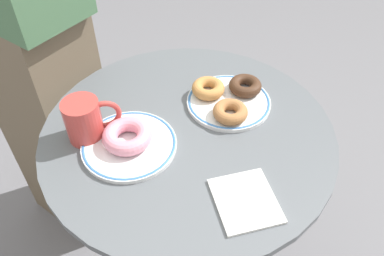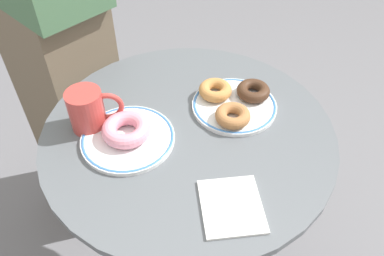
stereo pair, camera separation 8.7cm
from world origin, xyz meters
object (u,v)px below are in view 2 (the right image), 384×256
Objects in this scene: plate_right at (234,105)px; donut_old_fashioned at (215,90)px; plate_left at (128,138)px; person_figure at (47,16)px; donut_chocolate at (253,91)px; donut_cinnamon at (233,115)px; coffee_mug at (89,110)px; donut_pink_frosted at (126,130)px; cafe_table at (189,187)px; paper_napkin at (232,206)px.

donut_old_fashioned reaches higher than plate_right.
plate_left is 0.12× the size of person_figure.
donut_cinnamon is (-0.09, -0.05, 0.00)m from donut_chocolate.
coffee_mug is at bearing 170.75° from donut_old_fashioned.
coffee_mug is (-0.06, 0.08, 0.02)m from donut_pink_frosted.
plate_right is 1.90× the size of donut_pink_frosted.
donut_pink_frosted is at bearing 174.79° from plate_right.
donut_cinnamon is 0.32m from coffee_mug.
donut_old_fashioned is (0.24, 0.03, -0.00)m from donut_pink_frosted.
plate_right is at bearing -174.11° from donut_chocolate.
cafe_table is at bearing -148.84° from donut_old_fashioned.
donut_pink_frosted reaches higher than donut_cinnamon.
donut_pink_frosted is 0.82× the size of paper_napkin.
donut_cinnamon is (0.10, -0.03, 0.24)m from cafe_table.
cafe_table is 0.31m from donut_chocolate.
coffee_mug is (-0.30, 0.05, 0.02)m from donut_old_fashioned.
plate_right is at bearing -66.22° from donut_old_fashioned.
donut_old_fashioned is at bearing 6.60° from donut_pink_frosted.
donut_old_fashioned is at bearing 31.16° from cafe_table.
cafe_table is 3.79× the size of plate_right.
coffee_mug is (-0.16, 0.34, 0.05)m from paper_napkin.
donut_old_fashioned is 0.10m from donut_cinnamon.
donut_old_fashioned is (0.11, 0.07, 0.24)m from cafe_table.
donut_chocolate is (0.32, -0.01, 0.02)m from plate_left.
plate_left is 0.25m from donut_old_fashioned.
cafe_table is 0.27m from donut_old_fashioned.
paper_napkin is at bearing -115.07° from donut_old_fashioned.
plate_left is (-0.13, 0.03, 0.22)m from cafe_table.
plate_left is at bearing -172.24° from donut_old_fashioned.
cafe_table is 0.45× the size of person_figure.
plate_left is at bearing 164.45° from donut_cinnamon.
donut_pink_frosted is 0.89× the size of coffee_mug.
person_figure is (-0.04, 0.50, 0.07)m from plate_left.
donut_chocolate is 0.05× the size of person_figure.
plate_right is 0.60m from person_figure.
donut_pink_frosted is at bearing -84.93° from person_figure.
plate_left and plate_right have the same top height.
cafe_table is 9.54× the size of donut_cinnamon.
donut_cinnamon reaches higher than plate_left.
cafe_table is at bearing -14.11° from plate_left.
person_figure is (-0.04, 0.49, 0.05)m from donut_pink_frosted.
person_figure is (0.01, 0.41, 0.02)m from coffee_mug.
donut_cinnamon is 0.67× the size of coffee_mug.
paper_napkin is 0.77m from person_figure.
cafe_table is at bearing -173.94° from donut_chocolate.
donut_chocolate is at bearing -2.35° from plate_left.
donut_chocolate is at bearing -30.17° from donut_old_fashioned.
donut_chocolate is 0.33m from paper_napkin.
donut_chocolate is 1.00× the size of donut_cinnamon.
paper_napkin is at bearing -67.86° from donut_pink_frosted.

